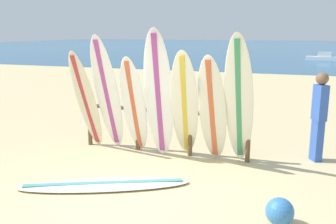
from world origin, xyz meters
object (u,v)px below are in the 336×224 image
at_px(surfboard_leaning_far_left, 86,101).
at_px(small_boat_offshore, 324,58).
at_px(surfboard_leaning_far_right, 239,102).
at_px(surfboard_leaning_left, 107,95).
at_px(surfboard_leaning_center, 159,95).
at_px(surfboard_leaning_right, 212,110).
at_px(beachgoer_standing, 319,113).
at_px(surfboard_leaning_center_left, 134,106).
at_px(surfboard_leaning_center_right, 185,106).
at_px(beach_ball, 280,212).
at_px(surfboard_lying_on_sand, 104,185).
at_px(surfboard_rack, 163,121).

height_order(surfboard_leaning_far_left, small_boat_offshore, surfboard_leaning_far_left).
height_order(surfboard_leaning_far_right, small_boat_offshore, surfboard_leaning_far_right).
height_order(surfboard_leaning_left, surfboard_leaning_center, surfboard_leaning_center).
bearing_deg(surfboard_leaning_far_left, surfboard_leaning_right, 1.64).
xyz_separation_m(surfboard_leaning_center, beachgoer_standing, (2.91, 0.89, -0.33)).
height_order(surfboard_leaning_right, surfboard_leaning_far_right, surfboard_leaning_far_right).
relative_size(surfboard_leaning_center_left, surfboard_leaning_far_right, 0.82).
bearing_deg(surfboard_leaning_left, surfboard_leaning_far_left, -176.95).
bearing_deg(surfboard_leaning_center_right, surfboard_leaning_right, 5.79).
relative_size(surfboard_leaning_center, beach_ball, 6.94).
distance_m(surfboard_leaning_center_right, small_boat_offshore, 27.90).
distance_m(surfboard_leaning_far_left, surfboard_leaning_right, 2.63).
xyz_separation_m(surfboard_leaning_far_left, beach_ball, (3.98, -1.92, -0.87)).
bearing_deg(surfboard_leaning_center_left, surfboard_leaning_center_right, -1.79).
distance_m(surfboard_leaning_center_right, surfboard_lying_on_sand, 2.11).
bearing_deg(surfboard_rack, surfboard_leaning_center, -83.45).
height_order(surfboard_leaning_right, small_boat_offshore, surfboard_leaning_right).
relative_size(surfboard_leaning_left, beach_ball, 6.62).
xyz_separation_m(surfboard_leaning_center_right, beachgoer_standing, (2.41, 0.84, -0.14)).
relative_size(surfboard_leaning_far_right, surfboard_lying_on_sand, 0.89).
bearing_deg(beachgoer_standing, small_boat_offshore, 86.48).
xyz_separation_m(surfboard_leaning_center, surfboard_leaning_center_right, (0.50, 0.04, -0.19)).
height_order(surfboard_leaning_far_left, surfboard_lying_on_sand, surfboard_leaning_far_left).
bearing_deg(surfboard_leaning_left, surfboard_leaning_right, 1.32).
height_order(surfboard_leaning_center_left, beach_ball, surfboard_leaning_center_left).
relative_size(surfboard_rack, surfboard_leaning_center_left, 1.75).
bearing_deg(small_boat_offshore, surfboard_rack, -99.57).
distance_m(surfboard_leaning_right, small_boat_offshore, 27.78).
height_order(surfboard_leaning_center_left, surfboard_lying_on_sand, surfboard_leaning_center_left).
bearing_deg(surfboard_leaning_right, surfboard_leaning_left, -178.68).
relative_size(surfboard_rack, small_boat_offshore, 1.17).
distance_m(surfboard_leaning_center, surfboard_leaning_center_right, 0.54).
bearing_deg(surfboard_leaning_center_left, surfboard_leaning_center, -7.96).
relative_size(surfboard_leaning_far_right, beach_ball, 6.73).
xyz_separation_m(surfboard_leaning_right, beachgoer_standing, (1.89, 0.79, -0.10)).
height_order(surfboard_leaning_left, surfboard_lying_on_sand, surfboard_leaning_left).
xyz_separation_m(surfboard_leaning_right, surfboard_lying_on_sand, (-1.38, -1.67, -1.00)).
bearing_deg(surfboard_leaning_far_left, small_boat_offshore, 77.43).
distance_m(surfboard_leaning_center_left, surfboard_leaning_center, 0.61).
bearing_deg(surfboard_leaning_center_left, surfboard_leaning_far_left, -176.97).
distance_m(surfboard_leaning_far_left, small_boat_offshore, 28.31).
distance_m(surfboard_leaning_far_left, surfboard_leaning_far_right, 3.12).
relative_size(surfboard_leaning_far_left, surfboard_leaning_center_left, 1.05).
bearing_deg(surfboard_leaning_center_left, surfboard_leaning_right, 0.71).
height_order(surfboard_leaning_center_left, small_boat_offshore, surfboard_leaning_center_left).
bearing_deg(beach_ball, surfboard_leaning_left, 150.91).
xyz_separation_m(surfboard_leaning_left, beachgoer_standing, (4.03, 0.84, -0.27)).
distance_m(surfboard_leaning_far_right, beachgoer_standing, 1.66).
height_order(surfboard_leaning_center_left, surfboard_leaning_far_right, surfboard_leaning_far_right).
distance_m(surfboard_leaning_center_left, beachgoer_standing, 3.56).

